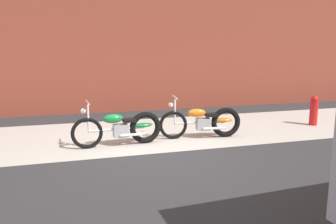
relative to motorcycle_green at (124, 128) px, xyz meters
name	(u,v)px	position (x,y,z in m)	size (l,w,h in m)	color
ground_plane	(160,153)	(0.61, -0.81, -0.40)	(80.00, 80.00, 0.00)	#2D2D30
sidewalk_slab	(142,133)	(0.61, 0.94, -0.40)	(36.00, 3.50, 0.01)	#B2ADA3
brick_building_wall	(120,16)	(0.61, 4.39, 2.84)	(36.00, 0.50, 6.47)	brown
motorcycle_green	(124,128)	(0.00, 0.00, 0.00)	(2.01, 0.58, 1.03)	black
motorcycle_orange	(206,122)	(2.01, 0.09, 0.00)	(2.00, 0.63, 1.03)	black
fire_hydrant	(314,110)	(5.47, 0.53, 0.03)	(0.22, 0.22, 0.84)	red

